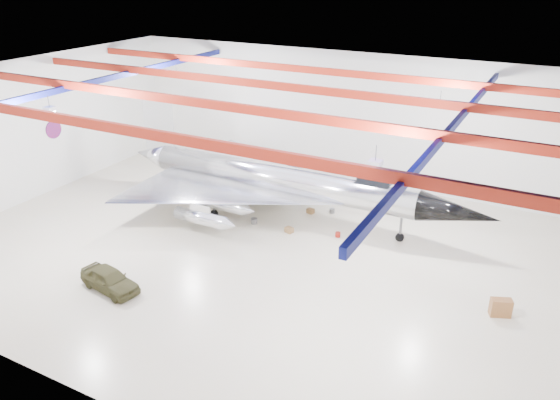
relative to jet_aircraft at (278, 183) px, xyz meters
The scene contains 17 objects.
floor 6.26m from the jet_aircraft, 80.30° to the right, with size 40.00×40.00×0.00m, color beige.
wall_back 9.87m from the jet_aircraft, 84.16° to the left, with size 40.00×40.00×0.00m, color silver.
wall_left 20.06m from the jet_aircraft, 163.57° to the right, with size 30.00×30.00×0.00m, color silver.
ceiling 10.15m from the jet_aircraft, 80.30° to the right, with size 40.00×40.00×0.00m, color #0A0F38.
ceiling_structure 9.59m from the jet_aircraft, 80.30° to the right, with size 39.50×29.50×1.08m.
wall_roundel 19.47m from the jet_aircraft, 169.22° to the right, with size 1.50×1.50×0.10m, color #B21414.
jet_aircraft is the anchor object (origin of this frame).
jeep 14.39m from the jet_aircraft, 105.38° to the right, with size 1.63×4.05×1.38m, color #3E3B1F.
desk 17.79m from the jet_aircraft, 18.96° to the right, with size 1.11×0.55×1.02m, color brown.
crate_ply 4.00m from the jet_aircraft, behind, with size 0.55×0.44×0.38m, color olive.
toolbox_red 4.92m from the jet_aircraft, 134.18° to the left, with size 0.39×0.31×0.27m, color maroon.
engine_drum 3.38m from the jet_aircraft, 109.92° to the right, with size 0.47×0.47×0.42m, color #59595B.
parts_bin 3.46m from the jet_aircraft, 33.19° to the left, with size 0.52×0.42×0.36m, color olive.
crate_small 6.94m from the jet_aircraft, 166.01° to the left, with size 0.39×0.32×0.28m, color #59595B.
tool_chest 6.07m from the jet_aircraft, 13.40° to the right, with size 0.37×0.37×0.33m, color maroon.
oil_barrel 3.93m from the jet_aircraft, 47.63° to the right, with size 0.54×0.44×0.38m, color olive.
spares_box 4.78m from the jet_aircraft, 31.21° to the left, with size 0.40×0.40×0.36m, color #59595B.
Camera 1 is at (16.76, -27.46, 17.68)m, focal length 35.00 mm.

